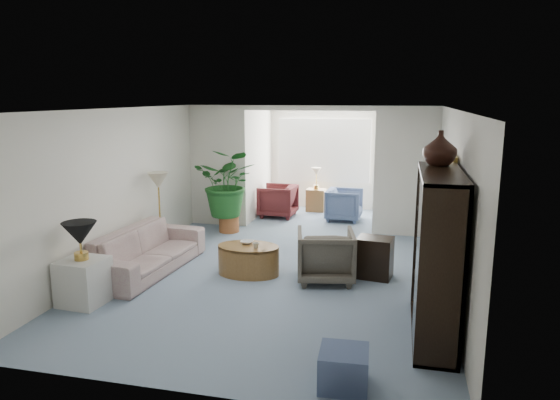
% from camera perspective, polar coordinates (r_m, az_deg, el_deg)
% --- Properties ---
extents(floor, '(6.00, 6.00, 0.00)m').
position_cam_1_polar(floor, '(7.65, -1.05, -8.98)').
color(floor, '#8196AB').
rests_on(floor, ground).
extents(sunroom_floor, '(2.60, 2.60, 0.00)m').
position_cam_1_polar(sunroom_floor, '(11.50, 4.02, -1.97)').
color(sunroom_floor, '#8196AB').
rests_on(sunroom_floor, ground).
extents(back_pier_left, '(1.20, 0.12, 2.50)m').
position_cam_1_polar(back_pier_left, '(10.70, -6.97, 3.76)').
color(back_pier_left, white).
rests_on(back_pier_left, ground).
extents(back_pier_right, '(1.20, 0.12, 2.50)m').
position_cam_1_polar(back_pier_right, '(10.04, 13.85, 3.01)').
color(back_pier_right, white).
rests_on(back_pier_right, ground).
extents(back_header, '(2.60, 0.12, 0.10)m').
position_cam_1_polar(back_header, '(10.10, 3.19, 10.21)').
color(back_header, white).
rests_on(back_header, back_pier_left).
extents(window_pane, '(2.20, 0.02, 1.50)m').
position_cam_1_polar(window_pane, '(12.32, 4.94, 5.52)').
color(window_pane, white).
extents(window_blinds, '(2.20, 0.02, 1.50)m').
position_cam_1_polar(window_blinds, '(12.29, 4.92, 5.51)').
color(window_blinds, white).
extents(framed_picture, '(0.04, 0.50, 0.40)m').
position_cam_1_polar(framed_picture, '(6.94, 18.78, 2.79)').
color(framed_picture, '#B8AB93').
extents(sofa, '(1.05, 2.34, 0.67)m').
position_cam_1_polar(sofa, '(8.21, -14.63, -5.46)').
color(sofa, '#B6AB9A').
rests_on(sofa, ground).
extents(end_table, '(0.58, 0.58, 0.60)m').
position_cam_1_polar(end_table, '(7.23, -21.06, -8.49)').
color(end_table, silver).
rests_on(end_table, ground).
extents(table_lamp, '(0.44, 0.44, 0.30)m').
position_cam_1_polar(table_lamp, '(7.05, -21.44, -3.50)').
color(table_lamp, black).
rests_on(table_lamp, end_table).
extents(floor_lamp, '(0.36, 0.36, 0.28)m').
position_cam_1_polar(floor_lamp, '(9.06, -13.43, 2.13)').
color(floor_lamp, beige).
rests_on(floor_lamp, ground).
extents(coffee_table, '(1.03, 1.03, 0.45)m').
position_cam_1_polar(coffee_table, '(7.87, -3.54, -6.68)').
color(coffee_table, brown).
rests_on(coffee_table, ground).
extents(coffee_bowl, '(0.21, 0.21, 0.05)m').
position_cam_1_polar(coffee_bowl, '(7.90, -3.70, -4.71)').
color(coffee_bowl, silver).
rests_on(coffee_bowl, coffee_table).
extents(coffee_cup, '(0.10, 0.10, 0.09)m').
position_cam_1_polar(coffee_cup, '(7.66, -2.70, -5.09)').
color(coffee_cup, beige).
rests_on(coffee_cup, coffee_table).
extents(wingback_chair, '(0.97, 0.99, 0.77)m').
position_cam_1_polar(wingback_chair, '(7.58, 5.09, -6.16)').
color(wingback_chair, '#635C4E').
rests_on(wingback_chair, ground).
extents(side_table_dark, '(0.57, 0.48, 0.61)m').
position_cam_1_polar(side_table_dark, '(7.83, 10.51, -6.32)').
color(side_table_dark, black).
rests_on(side_table_dark, ground).
extents(entertainment_cabinet, '(0.45, 1.69, 1.88)m').
position_cam_1_polar(entertainment_cabinet, '(5.99, 17.07, -5.88)').
color(entertainment_cabinet, black).
rests_on(entertainment_cabinet, ground).
extents(cabinet_urn, '(0.39, 0.39, 0.41)m').
position_cam_1_polar(cabinet_urn, '(6.26, 17.42, 5.55)').
color(cabinet_urn, black).
rests_on(cabinet_urn, entertainment_cabinet).
extents(ottoman, '(0.48, 0.48, 0.36)m').
position_cam_1_polar(ottoman, '(5.07, 7.12, -18.14)').
color(ottoman, slate).
rests_on(ottoman, ground).
extents(plant_pot, '(0.40, 0.40, 0.32)m').
position_cam_1_polar(plant_pot, '(10.32, -5.70, -2.67)').
color(plant_pot, '#9A562C').
rests_on(plant_pot, ground).
extents(house_plant, '(1.22, 1.06, 1.35)m').
position_cam_1_polar(house_plant, '(10.15, -5.80, 1.92)').
color(house_plant, '#1F5B22').
rests_on(house_plant, plant_pot).
extents(sunroom_chair_blue, '(0.79, 0.77, 0.69)m').
position_cam_1_polar(sunroom_chair_blue, '(11.27, 7.19, -0.52)').
color(sunroom_chair_blue, slate).
rests_on(sunroom_chair_blue, ground).
extents(sunroom_chair_maroon, '(0.83, 0.81, 0.72)m').
position_cam_1_polar(sunroom_chair_maroon, '(11.51, -0.25, -0.08)').
color(sunroom_chair_maroon, maroon).
rests_on(sunroom_chair_maroon, ground).
extents(sunroom_table, '(0.45, 0.35, 0.53)m').
position_cam_1_polar(sunroom_table, '(12.11, 4.04, -0.01)').
color(sunroom_table, brown).
rests_on(sunroom_table, ground).
extents(shelf_clutter, '(0.30, 1.23, 1.06)m').
position_cam_1_polar(shelf_clutter, '(5.86, 16.72, -4.72)').
color(shelf_clutter, '#4D4A47').
rests_on(shelf_clutter, entertainment_cabinet).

